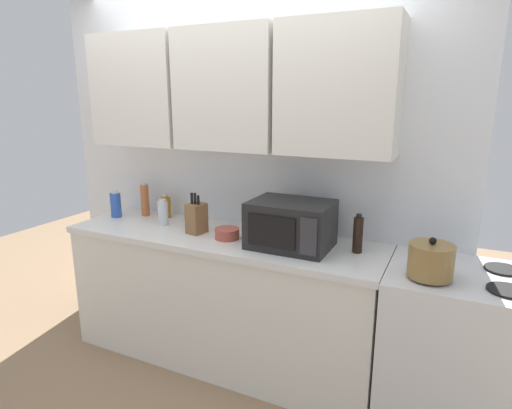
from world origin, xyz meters
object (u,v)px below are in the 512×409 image
microwave (291,224)px  bottle_amber_vinegar (166,206)px  bowl_ceramic_small (227,233)px  stove_range (457,352)px  bottle_spice_jar (145,200)px  bottle_soy_dark (358,235)px  knife_block (196,218)px  bottle_blue_cleaner (116,205)px  bottle_clear_tall (163,213)px  kettle (431,260)px

microwave → bottle_amber_vinegar: microwave is taller
bottle_amber_vinegar → bowl_ceramic_small: (0.66, -0.24, -0.05)m
stove_range → bowl_ceramic_small: bowl_ceramic_small is taller
bottle_amber_vinegar → bowl_ceramic_small: bearing=-19.9°
bottle_spice_jar → bottle_soy_dark: size_ratio=1.11×
bottle_amber_vinegar → bowl_ceramic_small: bottle_amber_vinegar is taller
knife_block → bottle_blue_cleaner: bearing=174.7°
bottle_blue_cleaner → bottle_amber_vinegar: size_ratio=1.13×
bowl_ceramic_small → bottle_clear_tall: bearing=173.0°
stove_range → knife_block: size_ratio=3.32×
microwave → bottle_soy_dark: bearing=10.9°
bottle_amber_vinegar → microwave: bearing=-10.8°
kettle → stove_range: bearing=39.5°
bottle_soy_dark → bottle_clear_tall: size_ratio=1.25×
microwave → bottle_clear_tall: 0.98m
bottle_amber_vinegar → bottle_blue_cleaner: bearing=-156.7°
stove_range → bottle_amber_vinegar: size_ratio=5.07×
microwave → bottle_blue_cleaner: (-1.43, 0.06, -0.05)m
stove_range → bottle_blue_cleaner: 2.46m
microwave → bottle_blue_cleaner: 1.44m
bottle_amber_vinegar → bottle_clear_tall: bottle_clear_tall is taller
kettle → bottle_spice_jar: (-2.05, 0.33, 0.03)m
microwave → stove_range: bearing=-0.4°
bottle_clear_tall → bottle_blue_cleaner: bearing=177.6°
bottle_clear_tall → stove_range: bearing=-1.3°
stove_range → microwave: microwave is taller
bottle_soy_dark → bowl_ceramic_small: 0.82m
knife_block → bottle_spice_jar: (-0.60, 0.20, 0.02)m
knife_block → bottle_soy_dark: (1.05, 0.09, 0.00)m
stove_range → knife_block: (-1.63, -0.01, 0.55)m
bottle_blue_cleaner → bottle_clear_tall: size_ratio=1.10×
microwave → bottle_clear_tall: bearing=177.9°
knife_block → stove_range: bearing=0.4°
bottle_amber_vinegar → bottle_soy_dark: bearing=-5.2°
bottle_spice_jar → kettle: bearing=-9.1°
bottle_blue_cleaner → bowl_ceramic_small: bearing=-5.0°
microwave → bottle_blue_cleaner: bearing=177.8°
bowl_ceramic_small → bottle_amber_vinegar: bearing=160.1°
bottle_clear_tall → bowl_ceramic_small: bearing=-7.0°
bottle_soy_dark → bottle_blue_cleaner: bearing=-179.4°
knife_block → bottle_blue_cleaner: (-0.77, 0.07, -0.01)m
bottle_amber_vinegar → bowl_ceramic_small: 0.71m
kettle → bottle_spice_jar: size_ratio=0.85×
knife_block → bottle_amber_vinegar: knife_block is taller
knife_block → bottle_clear_tall: bearing=170.6°
kettle → microwave: size_ratio=0.45×
microwave → bottle_spice_jar: size_ratio=1.87×
microwave → kettle: bearing=-10.5°
stove_range → bottle_blue_cleaner: size_ratio=4.49×
bottle_amber_vinegar → bowl_ceramic_small: size_ratio=1.14×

